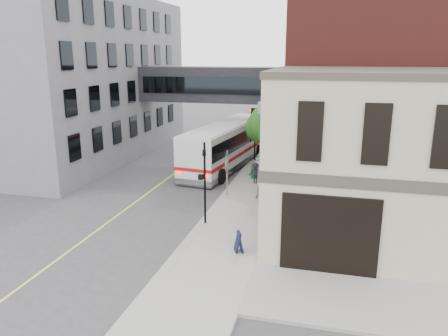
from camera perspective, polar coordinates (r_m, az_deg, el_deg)
The scene contains 17 objects.
ground at distance 22.54m, azimuth -4.91°, elevation -9.25°, with size 120.00×120.00×0.00m, color #38383A.
sidewalk_main at distance 34.97m, azimuth 5.69°, elevation -0.34°, with size 4.00×60.00×0.15m, color gray.
corner_building at distance 22.08m, azimuth 19.27°, elevation 0.99°, with size 10.19×8.12×8.45m.
brick_building at distance 34.62m, azimuth 19.65°, elevation 10.35°, with size 13.76×18.00×14.00m.
opposite_building at distance 42.77m, azimuth -20.14°, elevation 11.02°, with size 14.00×24.00×14.00m, color slate.
skyway_bridge at distance 38.79m, azimuth -0.59°, elevation 10.86°, with size 14.00×3.18×3.00m.
traffic_signal_near at distance 23.22m, azimuth -2.61°, elevation -0.66°, with size 0.44×0.22×4.60m.
traffic_signal_far at distance 37.47m, azimuth 3.88°, elevation 5.82°, with size 0.53×0.28×4.50m.
street_sign_pole at distance 28.14m, azimuth 0.39°, elevation -0.09°, with size 0.08×0.75×3.00m.
street_tree at distance 33.38m, azimuth 5.99°, elevation 5.66°, with size 3.80×3.20×5.60m.
lane_marking at distance 33.02m, azimuth -7.48°, elevation -1.44°, with size 0.12×40.00×0.01m, color #D8CC4C.
bus at distance 35.92m, azimuth 0.33°, elevation 3.24°, with size 4.55×13.33×3.52m.
pedestrian_a at distance 32.20m, azimuth 4.42°, elevation 0.01°, with size 0.60×0.39×1.64m, color silver.
pedestrian_b at distance 27.95m, azimuth 4.99°, elevation -2.20°, with size 0.85×0.66×1.74m, color #D0879A.
pedestrian_c at distance 31.09m, azimuth 4.13°, elevation -0.64°, with size 0.98×0.56×1.51m, color black.
newspaper_box at distance 32.39m, azimuth 3.98°, elevation -0.56°, with size 0.45×0.40×0.91m, color #155C2C.
sandwich_board at distance 20.65m, azimuth 1.94°, elevation -9.61°, with size 0.35×0.54×0.97m, color black.
Camera 1 is at (6.88, -19.41, 9.16)m, focal length 35.00 mm.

